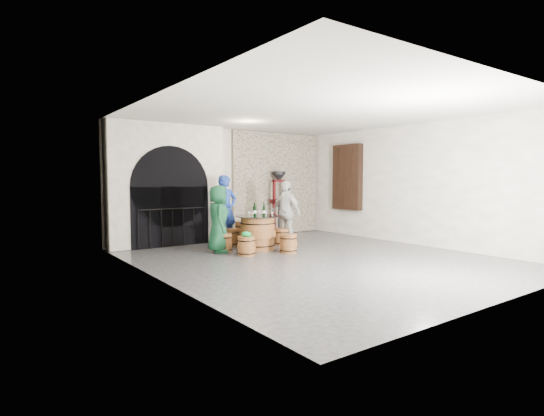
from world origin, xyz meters
TOP-DOWN VIEW (x-y plane):
  - ground at (0.00, 0.00)m, footprint 8.00×8.00m
  - wall_back at (0.00, 4.00)m, footprint 8.00×0.00m
  - wall_front at (0.00, -4.00)m, footprint 8.00×0.00m
  - wall_left at (-3.50, 0.00)m, footprint 0.00×8.00m
  - wall_right at (3.50, 0.00)m, footprint 0.00×8.00m
  - ceiling at (0.00, 0.00)m, footprint 8.00×8.00m
  - stone_facing_panel at (1.80, 3.94)m, footprint 3.20×0.12m
  - arched_opening at (-1.90, 3.74)m, footprint 3.10×0.60m
  - shuttered_window at (3.38, 2.40)m, footprint 0.23×1.10m
  - barrel_table at (-0.34, 1.80)m, footprint 1.09×1.09m
  - barrel_stool_left at (-1.21, 1.98)m, footprint 0.43×0.43m
  - barrel_stool_far at (-0.55, 2.67)m, footprint 0.43×0.43m
  - barrel_stool_right at (0.53, 1.98)m, footprint 0.43×0.43m
  - barrel_stool_near_right at (-0.01, 0.97)m, footprint 0.43×0.43m
  - barrel_stool_near_left at (-1.03, 1.24)m, footprint 0.43×0.43m
  - green_cap at (-1.03, 1.23)m, footprint 0.26×0.22m
  - person_green at (-1.33, 2.01)m, footprint 0.78×0.92m
  - person_blue at (-0.61, 2.93)m, footprint 0.71×0.50m
  - person_white at (0.71, 2.02)m, footprint 0.55×1.05m
  - wine_bottle_left at (-0.42, 1.81)m, footprint 0.08×0.08m
  - wine_bottle_center at (-0.22, 1.70)m, footprint 0.08×0.08m
  - wine_bottle_right at (-0.34, 1.95)m, footprint 0.08×0.08m
  - tasting_glass_a at (-0.51, 1.76)m, footprint 0.05×0.05m
  - tasting_glass_b at (-0.11, 1.78)m, footprint 0.05×0.05m
  - tasting_glass_c at (-0.52, 1.95)m, footprint 0.05×0.05m
  - tasting_glass_d at (-0.08, 2.12)m, footprint 0.05×0.05m
  - tasting_glass_e at (-0.03, 1.62)m, footprint 0.05×0.05m
  - tasting_glass_f at (-0.56, 1.82)m, footprint 0.05×0.05m
  - side_barrel at (-0.22, 2.68)m, footprint 0.47×0.47m
  - corking_press at (1.65, 3.59)m, footprint 0.84×0.52m
  - control_box at (2.05, 3.86)m, footprint 0.18×0.10m

SIDE VIEW (x-z plane):
  - ground at x=0.00m, z-range 0.00..0.00m
  - barrel_stool_left at x=-1.21m, z-range 0.00..0.44m
  - barrel_stool_far at x=-0.55m, z-range 0.00..0.44m
  - barrel_stool_right at x=0.53m, z-range 0.00..0.44m
  - barrel_stool_near_right at x=-0.01m, z-range 0.00..0.44m
  - barrel_stool_near_left at x=-1.03m, z-range 0.00..0.44m
  - side_barrel at x=-0.22m, z-range 0.00..0.62m
  - barrel_table at x=-0.34m, z-range 0.00..0.83m
  - green_cap at x=-1.03m, z-range 0.43..0.55m
  - person_green at x=-1.33m, z-range 0.00..1.60m
  - person_white at x=0.71m, z-range 0.00..1.71m
  - tasting_glass_a at x=-0.51m, z-range 0.84..0.93m
  - tasting_glass_b at x=-0.11m, z-range 0.84..0.93m
  - tasting_glass_c at x=-0.52m, z-range 0.84..0.93m
  - tasting_glass_d at x=-0.08m, z-range 0.84..0.93m
  - tasting_glass_e at x=-0.03m, z-range 0.84..0.93m
  - tasting_glass_f at x=-0.56m, z-range 0.84..0.93m
  - person_blue at x=-0.61m, z-range 0.00..1.85m
  - wine_bottle_left at x=-0.42m, z-range 0.80..1.13m
  - wine_bottle_center at x=-0.22m, z-range 0.80..1.13m
  - wine_bottle_right at x=-0.34m, z-range 0.80..1.13m
  - corking_press at x=1.65m, z-range 0.16..2.14m
  - control_box at x=2.05m, z-range 1.24..1.46m
  - arched_opening at x=-1.90m, z-range -0.01..3.18m
  - wall_back at x=0.00m, z-range -2.40..5.60m
  - wall_front at x=0.00m, z-range -2.40..5.60m
  - wall_left at x=-3.50m, z-range -2.40..5.60m
  - wall_right at x=3.50m, z-range -2.40..5.60m
  - stone_facing_panel at x=1.80m, z-range 0.01..3.19m
  - shuttered_window at x=3.38m, z-range 0.80..2.80m
  - ceiling at x=0.00m, z-range 3.20..3.20m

